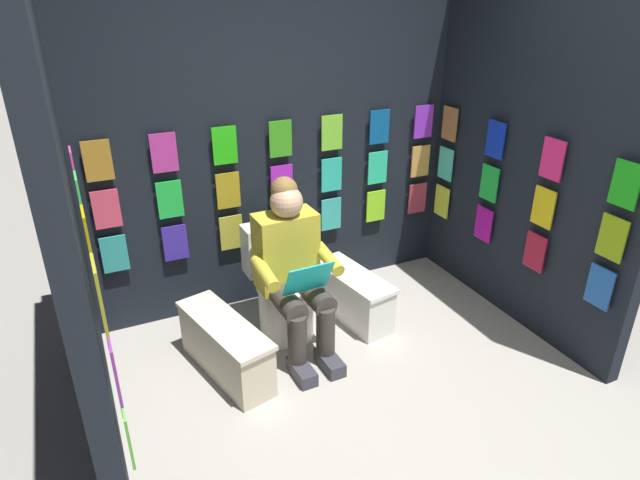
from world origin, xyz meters
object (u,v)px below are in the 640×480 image
object	(u,v)px
toilet	(281,290)
person_reading	(294,269)
comic_longbox_near	(353,296)
comic_longbox_far	(226,347)

from	to	relation	value
toilet	person_reading	xyz separation A→B (m)	(-0.00, 0.23, 0.27)
comic_longbox_near	comic_longbox_far	xyz separation A→B (m)	(1.03, 0.22, 0.01)
toilet	comic_longbox_far	bearing A→B (deg)	29.02
person_reading	comic_longbox_far	distance (m)	0.65
toilet	person_reading	distance (m)	0.35
person_reading	toilet	bearing A→B (deg)	-90.18
comic_longbox_near	comic_longbox_far	distance (m)	1.05
toilet	comic_longbox_far	world-z (taller)	toilet
comic_longbox_far	toilet	bearing A→B (deg)	-163.25
comic_longbox_near	comic_longbox_far	size ratio (longest dim) A/B	0.87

